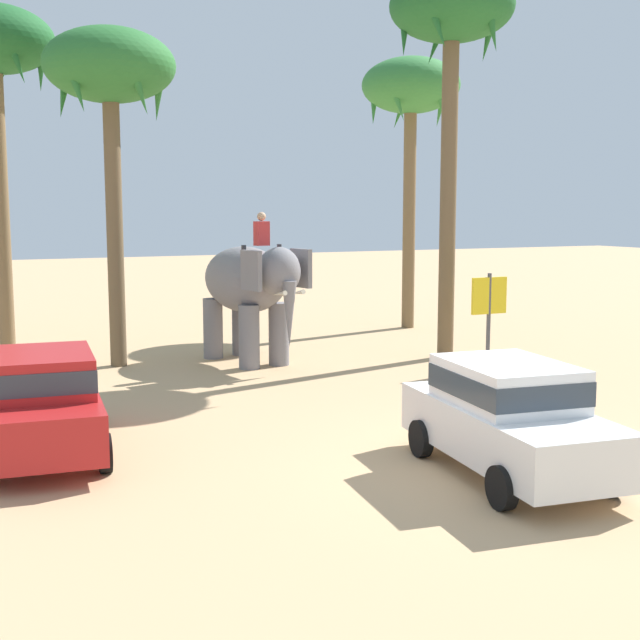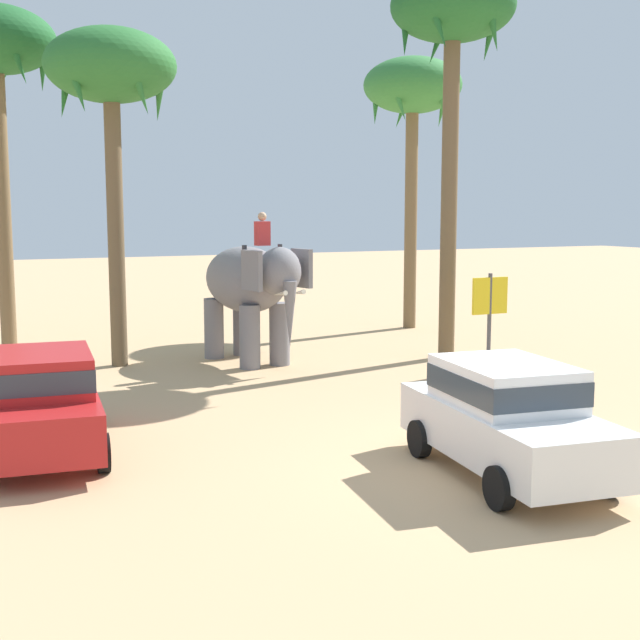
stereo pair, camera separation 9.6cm
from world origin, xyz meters
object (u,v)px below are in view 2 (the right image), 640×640
at_px(car_parked_far_side, 41,399).
at_px(signboard_yellow, 490,302).
at_px(car_sedan_foreground, 507,414).
at_px(palm_tree_left_of_road, 453,21).
at_px(palm_tree_near_hut, 412,94).
at_px(elephant_with_mahout, 250,286).
at_px(palm_tree_behind_elephant, 111,76).

bearing_deg(car_parked_far_side, signboard_yellow, 14.68).
height_order(car_sedan_foreground, car_parked_far_side, same).
xyz_separation_m(car_sedan_foreground, palm_tree_left_of_road, (4.89, 8.85, 7.78)).
distance_m(palm_tree_near_hut, palm_tree_left_of_road, 5.90).
distance_m(elephant_with_mahout, palm_tree_left_of_road, 8.52).
relative_size(palm_tree_near_hut, palm_tree_left_of_road, 0.88).
bearing_deg(car_sedan_foreground, car_parked_far_side, 146.60).
xyz_separation_m(car_sedan_foreground, palm_tree_behind_elephant, (-3.28, 11.44, 6.25)).
bearing_deg(palm_tree_near_hut, car_sedan_foreground, -116.31).
distance_m(elephant_with_mahout, palm_tree_behind_elephant, 6.17).
xyz_separation_m(elephant_with_mahout, palm_tree_near_hut, (7.15, 3.87, 5.67)).
bearing_deg(elephant_with_mahout, palm_tree_behind_elephant, 161.31).
distance_m(car_sedan_foreground, palm_tree_left_of_road, 12.76).
distance_m(car_parked_far_side, palm_tree_near_hut, 17.96).
bearing_deg(car_parked_far_side, elephant_with_mahout, 46.52).
xyz_separation_m(car_parked_far_side, palm_tree_left_of_road, (11.01, 4.81, 7.78)).
height_order(car_sedan_foreground, signboard_yellow, signboard_yellow).
bearing_deg(elephant_with_mahout, signboard_yellow, -35.06).
height_order(car_parked_far_side, palm_tree_behind_elephant, palm_tree_behind_elephant).
xyz_separation_m(palm_tree_behind_elephant, palm_tree_left_of_road, (8.17, -2.59, 1.53)).
height_order(elephant_with_mahout, palm_tree_left_of_road, palm_tree_left_of_road).
bearing_deg(palm_tree_near_hut, elephant_with_mahout, -151.59).
bearing_deg(palm_tree_left_of_road, palm_tree_behind_elephant, 162.41).
relative_size(car_parked_far_side, palm_tree_behind_elephant, 0.51).
height_order(car_sedan_foreground, palm_tree_near_hut, palm_tree_near_hut).
height_order(car_sedan_foreground, elephant_with_mahout, elephant_with_mahout).
bearing_deg(signboard_yellow, palm_tree_behind_elephant, 150.76).
height_order(car_parked_far_side, elephant_with_mahout, elephant_with_mahout).
bearing_deg(palm_tree_left_of_road, elephant_with_mahout, 163.11).
xyz_separation_m(palm_tree_behind_elephant, signboard_yellow, (8.10, -4.54, -5.49)).
relative_size(palm_tree_behind_elephant, signboard_yellow, 3.47).
xyz_separation_m(palm_tree_left_of_road, signboard_yellow, (-0.07, -1.95, -7.02)).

